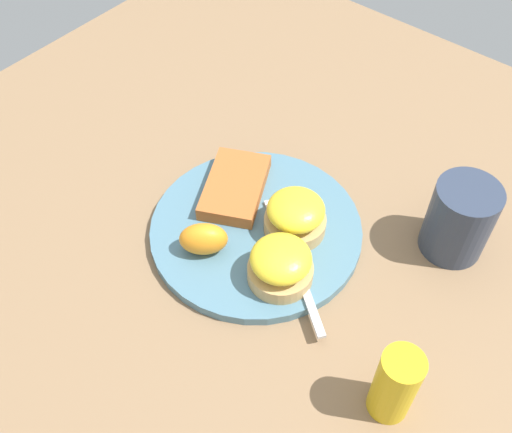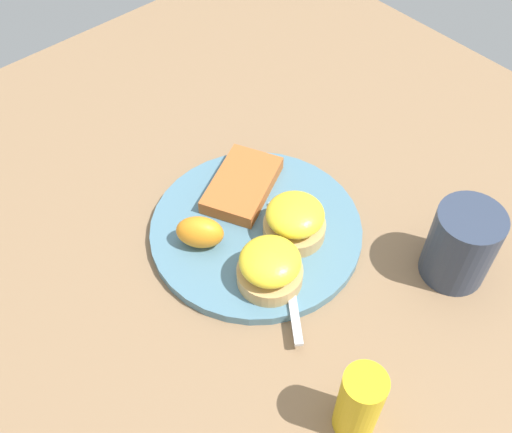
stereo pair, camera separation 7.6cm
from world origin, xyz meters
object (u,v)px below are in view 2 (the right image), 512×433
Objects in this scene: cup at (462,244)px; sandwich_benedict_left at (270,267)px; condiment_bottle at (359,403)px; fork at (286,258)px; sandwich_benedict_right at (295,220)px; hashbrown_patty at (242,185)px; orange_wedge at (200,232)px.

sandwich_benedict_left is at bearing 144.62° from cup.
cup reaches higher than condiment_bottle.
fork is 0.21m from condiment_bottle.
sandwich_benedict_right reaches higher than hashbrown_patty.
condiment_bottle is (-0.12, -0.21, 0.01)m from sandwich_benedict_right.
sandwich_benedict_left and sandwich_benedict_right have the same top height.
sandwich_benedict_left reaches higher than orange_wedge.
fork is (-0.04, -0.12, -0.01)m from hashbrown_patty.
hashbrown_patty is 0.67× the size of fork.
sandwich_benedict_right is 0.70× the size of cup.
sandwich_benedict_left is 0.78× the size of condiment_bottle.
sandwich_benedict_right is at bearing -34.22° from orange_wedge.
sandwich_benedict_right is 0.20m from cup.
sandwich_benedict_left is 0.19m from condiment_bottle.
sandwich_benedict_left is 0.66× the size of hashbrown_patty.
cup reaches higher than sandwich_benedict_right.
sandwich_benedict_left is 1.32× the size of orange_wedge.
sandwich_benedict_left is 0.08m from sandwich_benedict_right.
condiment_bottle is (-0.05, -0.18, 0.01)m from sandwich_benedict_left.
hashbrown_patty is 0.10m from orange_wedge.
fork is at bearing -105.92° from hashbrown_patty.
cup is 1.11× the size of condiment_bottle.
sandwich_benedict_left is at bearing -165.37° from fork.
cup is (0.19, -0.13, 0.01)m from sandwich_benedict_left.
sandwich_benedict_right is at bearing -90.13° from hashbrown_patty.
cup is at bearing -35.38° from sandwich_benedict_left.
sandwich_benedict_left is 0.10m from orange_wedge.
orange_wedge reaches higher than fork.
sandwich_benedict_left is at bearing -156.05° from sandwich_benedict_right.
orange_wedge is (-0.10, -0.03, 0.01)m from hashbrown_patty.
sandwich_benedict_right is (0.07, 0.03, 0.00)m from sandwich_benedict_left.
condiment_bottle is (-0.02, -0.28, 0.01)m from orange_wedge.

